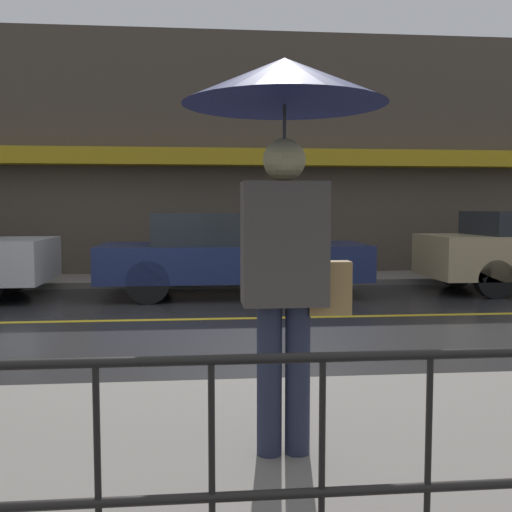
{
  "coord_description": "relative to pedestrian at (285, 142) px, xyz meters",
  "views": [
    {
      "loc": [
        0.73,
        -8.14,
        1.52
      ],
      "look_at": [
        1.24,
        -2.98,
        1.1
      ],
      "focal_mm": 42.0,
      "sensor_mm": 36.0,
      "label": 1
    }
  ],
  "objects": [
    {
      "name": "pedestrian",
      "position": [
        0.0,
        0.0,
        0.0
      ],
      "size": [
        1.13,
        1.13,
        2.22
      ],
      "rotation": [
        0.0,
        0.0,
        3.14
      ],
      "color": "#23283D",
      "rests_on": "sidewalk_near"
    },
    {
      "name": "lane_marking",
      "position": [
        -1.22,
        4.84,
        -1.88
      ],
      "size": [
        25.2,
        0.12,
        0.01
      ],
      "color": "gold",
      "rests_on": "ground_plane"
    },
    {
      "name": "ground_plane",
      "position": [
        -1.22,
        4.84,
        -1.88
      ],
      "size": [
        80.0,
        80.0,
        0.0
      ],
      "primitive_type": "plane",
      "color": "#262628"
    },
    {
      "name": "building_storefront",
      "position": [
        -1.22,
        9.91,
        0.78
      ],
      "size": [
        28.0,
        0.85,
        5.33
      ],
      "color": "#4C4238",
      "rests_on": "ground_plane"
    },
    {
      "name": "car_navy",
      "position": [
        0.09,
        7.05,
        -1.14
      ],
      "size": [
        4.56,
        1.77,
        1.44
      ],
      "color": "#19234C",
      "rests_on": "ground_plane"
    },
    {
      "name": "sidewalk_far",
      "position": [
        -1.22,
        8.98,
        -1.82
      ],
      "size": [
        28.0,
        1.62,
        0.12
      ],
      "color": "slate",
      "rests_on": "ground_plane"
    },
    {
      "name": "sidewalk_near",
      "position": [
        -1.22,
        -0.01,
        -1.82
      ],
      "size": [
        28.0,
        3.06,
        0.12
      ],
      "color": "slate",
      "rests_on": "ground_plane"
    }
  ]
}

